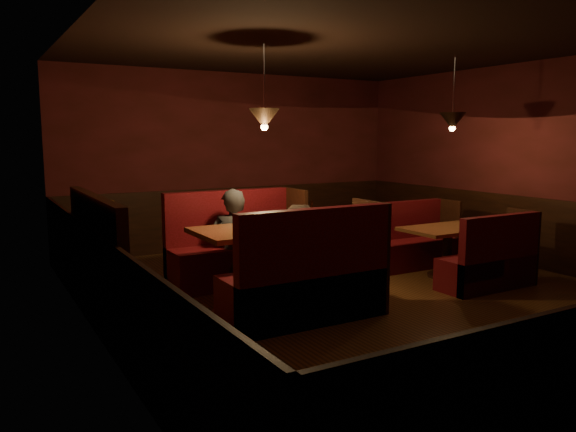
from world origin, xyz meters
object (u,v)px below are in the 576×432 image
main_bench_far (235,254)px  second_bench_far (412,246)px  diner_b (303,244)px  second_table (448,240)px  main_bench_near (309,285)px  second_bench_near (491,265)px  main_table (266,244)px  diner_a (233,225)px

main_bench_far → second_bench_far: 2.63m
diner_b → second_table: bearing=22.7°
main_bench_near → second_bench_near: bearing=-1.5°
main_table → second_table: main_table is taller
main_table → diner_b: bearing=-85.0°
second_bench_near → diner_a: diner_a is taller
diner_a → diner_b: diner_a is taller
second_bench_near → diner_a: 3.20m
main_table → second_bench_far: 2.67m
main_table → main_bench_near: size_ratio=0.91×
second_table → diner_a: bearing=161.9°
second_table → second_bench_near: (0.03, -0.71, -0.20)m
second_table → diner_a: diner_a is taller
diner_a → diner_b: (0.19, -1.34, -0.04)m
second_bench_far → main_table: bearing=-170.2°
second_table → diner_a: size_ratio=0.75×
diner_a → diner_b: bearing=123.0°
main_bench_near → diner_a: bearing=95.4°
second_bench_far → diner_a: (-2.73, 0.18, 0.50)m
main_table → second_bench_near: 2.80m
main_table → diner_a: bearing=101.4°
main_table → diner_a: 0.66m
main_bench_near → second_table: main_bench_near is taller
main_table → diner_b: 0.72m
main_bench_near → second_bench_far: (2.59, 1.34, -0.08)m
second_table → second_bench_far: second_bench_far is taller
diner_b → second_bench_near: bearing=6.8°
diner_b → main_table: bearing=107.6°
main_bench_far → main_table: bearing=-91.1°
main_bench_far → second_bench_near: size_ratio=1.32×
main_table → second_bench_far: main_table is taller
second_bench_far → diner_b: size_ratio=0.86×
main_bench_near → diner_b: diner_b is taller
second_bench_far → diner_b: diner_b is taller
main_bench_far → second_table: size_ratio=1.46×
diner_a → second_table: bearing=-173.1°
second_table → second_bench_far: 0.73m
main_table → main_bench_far: bearing=88.9°
main_bench_near → second_bench_far: 2.92m
second_table → diner_b: 2.57m
main_bench_far → diner_b: size_ratio=1.14×
second_bench_far → second_table: bearing=-92.2°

